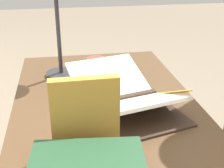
# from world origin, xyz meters

# --- Properties ---
(reading_desk) EXTENTS (1.19, 0.70, 0.74)m
(reading_desk) POSITION_xyz_m (0.00, 0.00, 0.63)
(reading_desk) COLOR brown
(reading_desk) RESTS_ON ground_plane
(open_book) EXTENTS (0.60, 0.44, 0.10)m
(open_book) POSITION_xyz_m (0.02, -0.06, 0.77)
(open_book) COLOR #38281E
(open_book) RESTS_ON reading_desk
(book_standing_upright) EXTENTS (0.03, 0.19, 0.24)m
(book_standing_upright) POSITION_xyz_m (-0.28, 0.10, 0.86)
(book_standing_upright) COLOR #BC8933
(book_standing_upright) RESTS_ON reading_desk
(coffee_mug) EXTENTS (0.10, 0.09, 0.08)m
(coffee_mug) POSITION_xyz_m (0.30, 0.00, 0.78)
(coffee_mug) COLOR #B74238
(coffee_mug) RESTS_ON reading_desk
(pencil) EXTENTS (0.02, 0.17, 0.01)m
(pencil) POSITION_xyz_m (0.06, -0.29, 0.74)
(pencil) COLOR gold
(pencil) RESTS_ON reading_desk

